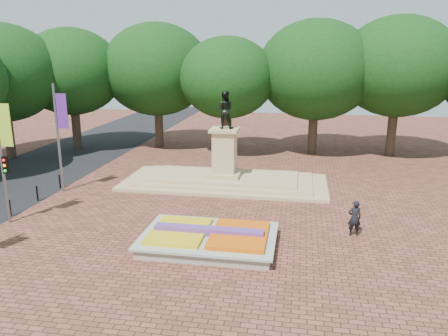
% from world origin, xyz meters
% --- Properties ---
extents(ground, '(90.00, 90.00, 0.00)m').
position_xyz_m(ground, '(0.00, 0.00, 0.00)').
color(ground, brown).
rests_on(ground, ground).
extents(asphalt_street, '(9.00, 90.00, 0.02)m').
position_xyz_m(asphalt_street, '(-15.00, 5.00, 0.01)').
color(asphalt_street, black).
rests_on(asphalt_street, ground).
extents(flower_bed, '(6.30, 4.30, 0.91)m').
position_xyz_m(flower_bed, '(1.03, -2.00, 0.38)').
color(flower_bed, gray).
rests_on(flower_bed, ground).
extents(monument, '(14.00, 6.00, 6.40)m').
position_xyz_m(monument, '(0.00, 8.00, 0.88)').
color(monument, tan).
rests_on(monument, ground).
extents(tree_row_back, '(44.80, 8.80, 10.43)m').
position_xyz_m(tree_row_back, '(2.33, 18.00, 6.67)').
color(tree_row_back, '#3A2D20').
rests_on(tree_row_back, ground).
extents(pedestrian, '(0.73, 0.54, 1.83)m').
position_xyz_m(pedestrian, '(7.88, 0.46, 0.92)').
color(pedestrian, black).
rests_on(pedestrian, ground).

